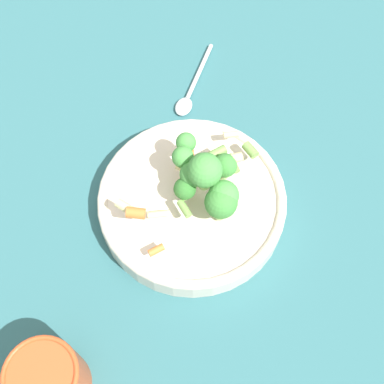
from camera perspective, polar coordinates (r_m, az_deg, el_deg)
The scene contains 5 objects.
ground_plane at distance 0.77m, azimuth 0.00°, elevation -1.81°, with size 3.00×3.00×0.00m, color #2D6066.
bowl at distance 0.75m, azimuth 0.00°, elevation -1.08°, with size 0.26×0.26×0.04m.
pasta_salad at distance 0.70m, azimuth 1.55°, elevation 1.25°, with size 0.13×0.21×0.09m.
cup at distance 0.68m, azimuth -15.07°, elevation -18.79°, with size 0.09×0.09×0.09m.
spoon at distance 0.88m, azimuth -0.23°, elevation 10.55°, with size 0.10×0.13×0.01m.
Camera 1 is at (0.28, -0.19, 0.70)m, focal length 50.00 mm.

